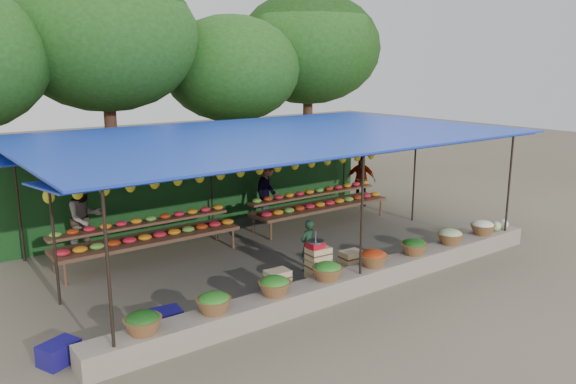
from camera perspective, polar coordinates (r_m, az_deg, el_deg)
ground at (r=13.19m, az=-1.49°, el=-6.26°), size 60.00×60.00×0.00m
stone_curb at (r=11.12m, az=6.77°, el=-8.97°), size 10.60×0.55×0.40m
stall_canopy at (r=12.63m, az=-1.72°, el=5.38°), size 10.80×6.60×2.82m
produce_baskets at (r=10.93m, az=6.43°, el=-7.32°), size 8.98×0.58×0.34m
netting_backdrop at (r=15.47m, az=-8.23°, el=1.26°), size 10.60×0.06×2.50m
tree_row at (r=18.02m, az=-11.72°, el=13.80°), size 16.51×5.50×7.12m
fruit_table_left at (r=13.01m, az=-14.03°, el=-4.12°), size 4.21×0.95×0.93m
fruit_table_right at (r=15.52m, az=3.23°, el=-1.02°), size 4.21×0.95×0.93m
crate_counter at (r=11.34m, az=2.98°, el=-7.87°), size 2.37×0.37×0.77m
weighing_scale at (r=11.13m, az=2.81°, el=-5.31°), size 0.33×0.33×0.35m
vendor_seated at (r=11.97m, az=2.05°, el=-5.46°), size 0.43×0.31×1.12m
customer_left at (r=13.58m, az=-19.95°, el=-2.51°), size 0.99×0.83×1.81m
customer_mid at (r=15.64m, az=-2.13°, el=0.19°), size 1.32×1.23×1.79m
customer_right at (r=17.67m, az=7.39°, el=1.21°), size 0.90×0.95×1.58m
blue_crate_front at (r=9.77m, az=-12.48°, el=-12.59°), size 0.62×0.48×0.34m
blue_crate_back at (r=9.24m, az=-22.23°, el=-14.88°), size 0.65×0.57×0.32m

